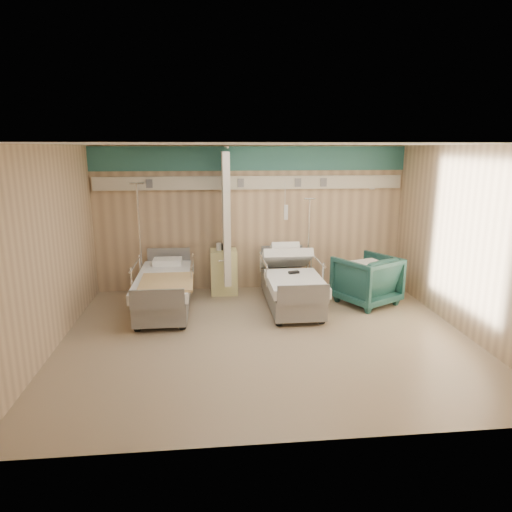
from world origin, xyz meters
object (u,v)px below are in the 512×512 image
Objects in this scene: iv_stand_right at (308,271)px; bed_right at (291,289)px; bedside_cabinet at (224,272)px; iv_stand_left at (142,273)px; visitor_armchair at (366,280)px; bed_left at (165,293)px.

bed_right is at bearing -118.25° from iv_stand_right.
bed_right is at bearing -38.05° from bedside_cabinet.
bedside_cabinet is 0.47× the size of iv_stand_right.
iv_stand_left is (-3.20, -0.06, 0.07)m from iv_stand_right.
bed_right is at bearing -28.00° from visitor_armchair.
bed_right is 1.00× the size of bed_left.
bed_right is 1.46m from bedside_cabinet.
bed_right is 1.06m from iv_stand_right.
iv_stand_right is at bearing 1.00° from iv_stand_left.
visitor_armchair is (2.53, -0.87, 0.02)m from bedside_cabinet.
bed_left is 2.86m from iv_stand_right.
iv_stand_left is at bearing 161.99° from bed_right.
bed_right is at bearing -18.01° from iv_stand_left.
visitor_armchair reaches higher than bed_right.
bed_left is 1.39m from bedside_cabinet.
bedside_cabinet reaches higher than bed_left.
iv_stand_right reaches higher than bed_right.
iv_stand_right is at bearing 61.75° from bed_right.
bed_right is 2.84m from iv_stand_left.
iv_stand_right is 3.20m from iv_stand_left.
bedside_cabinet is at bearing -48.16° from visitor_armchair.
iv_stand_right reaches higher than bedside_cabinet.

